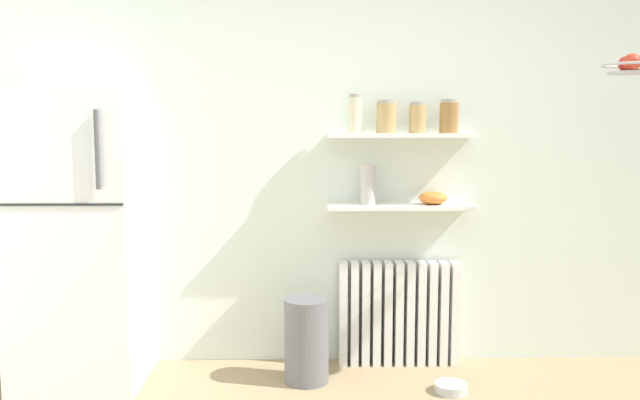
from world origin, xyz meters
TOP-DOWN VIEW (x-y plane):
  - back_wall at (0.00, 2.05)m, footprint 7.04×0.10m
  - refrigerator at (-1.53, 1.69)m, footprint 0.68×0.66m
  - radiator at (0.30, 1.92)m, footprint 0.72×0.12m
  - wall_shelf_lower at (0.30, 1.89)m, footprint 0.87×0.22m
  - wall_shelf_upper at (0.30, 1.89)m, footprint 0.87×0.22m
  - storage_jar_0 at (0.02, 1.89)m, footprint 0.08×0.08m
  - storage_jar_1 at (0.21, 1.89)m, footprint 0.12×0.12m
  - storage_jar_2 at (0.39, 1.89)m, footprint 0.10×0.10m
  - storage_jar_3 at (0.57, 1.89)m, footprint 0.11×0.11m
  - vase at (0.10, 1.89)m, footprint 0.09×0.09m
  - shelf_bowl at (0.49, 1.89)m, footprint 0.17×0.17m
  - trash_bin at (-0.26, 1.65)m, footprint 0.25×0.25m
  - pet_food_bowl at (0.53, 1.48)m, footprint 0.18×0.18m
  - hanging_fruit_basket at (1.42, 1.46)m, footprint 0.29×0.29m

SIDE VIEW (x-z plane):
  - pet_food_bowl at x=0.53m, z-range 0.00..0.05m
  - trash_bin at x=-0.26m, z-range 0.00..0.48m
  - radiator at x=0.30m, z-range 0.00..0.63m
  - refrigerator at x=-1.53m, z-range 0.00..1.67m
  - wall_shelf_lower at x=0.30m, z-range 0.96..0.99m
  - shelf_bowl at x=0.49m, z-range 0.99..1.07m
  - vase at x=0.10m, z-range 0.99..1.23m
  - back_wall at x=0.00m, z-range 0.00..2.60m
  - wall_shelf_upper at x=0.30m, z-range 1.38..1.41m
  - storage_jar_2 at x=0.39m, z-range 1.41..1.59m
  - storage_jar_1 at x=0.21m, z-range 1.41..1.60m
  - storage_jar_3 at x=0.57m, z-range 1.41..1.60m
  - storage_jar_0 at x=0.02m, z-range 1.41..1.64m
  - hanging_fruit_basket at x=1.42m, z-range 1.71..1.81m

